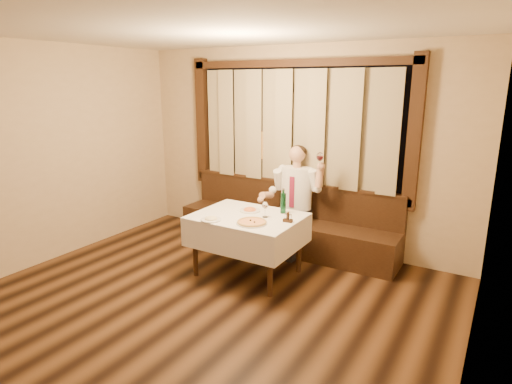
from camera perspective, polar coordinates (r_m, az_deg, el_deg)
The scene contains 10 objects.
room at distance 4.37m, azimuth -6.27°, elevation 3.72°, with size 5.01×6.01×2.81m.
banquette at distance 6.12m, azimuth 3.97°, elevation -4.60°, with size 3.20×0.61×0.94m.
dining_table at distance 5.17m, azimuth -1.14°, elevation -4.23°, with size 1.27×0.97×0.76m.
pizza at distance 4.83m, azimuth -0.56°, elevation -4.05°, with size 0.35×0.35×0.04m.
pasta_red at distance 5.28m, azimuth -0.82°, elevation -2.21°, with size 0.26×0.26×0.09m.
pasta_cream at distance 4.97m, azimuth -6.03°, elevation -3.41°, with size 0.24×0.24×0.08m.
green_bottle at distance 5.19m, azimuth 3.65°, elevation -1.43°, with size 0.07×0.07×0.31m.
table_wine_glass at distance 5.02m, azimuth 1.22°, elevation -1.85°, with size 0.07×0.07×0.19m.
cruet_caddy at distance 4.89m, azimuth 4.27°, elevation -3.56°, with size 0.11×0.06×0.11m.
seated_man at distance 5.81m, azimuth 5.13°, elevation -0.06°, with size 0.83×0.62×1.48m.
Camera 1 is at (2.59, -2.45, 2.31)m, focal length 30.00 mm.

